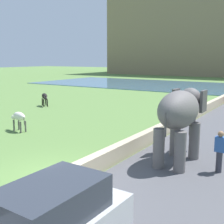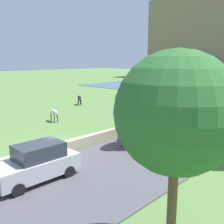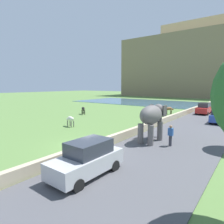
# 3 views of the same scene
# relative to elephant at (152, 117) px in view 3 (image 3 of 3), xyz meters

# --- Properties ---
(ground_plane) EXTENTS (220.00, 220.00, 0.00)m
(ground_plane) POSITION_rel_elephant_xyz_m (-3.42, -3.95, -2.04)
(ground_plane) COLOR #567A3D
(road_surface) EXTENTS (7.00, 120.00, 0.06)m
(road_surface) POSITION_rel_elephant_xyz_m (1.58, 16.05, -2.01)
(road_surface) COLOR #4C4C51
(road_surface) RESTS_ON ground
(barrier_wall) EXTENTS (0.40, 110.00, 0.69)m
(barrier_wall) POSITION_rel_elephant_xyz_m (-2.22, 14.05, -1.69)
(barrier_wall) COLOR tan
(barrier_wall) RESTS_ON ground
(lake) EXTENTS (36.00, 18.00, 0.08)m
(lake) POSITION_rel_elephant_xyz_m (-17.42, 32.25, -2.00)
(lake) COLOR #426B84
(lake) RESTS_ON ground
(hill_distant) EXTENTS (64.00, 28.00, 23.30)m
(hill_distant) POSITION_rel_elephant_xyz_m (-9.42, 70.91, 9.61)
(hill_distant) COLOR #897556
(hill_distant) RESTS_ON ground
(fort_on_hill) EXTENTS (37.86, 8.00, 7.98)m
(fort_on_hill) POSITION_rel_elephant_xyz_m (-8.95, 70.91, 24.34)
(fort_on_hill) COLOR tan
(fort_on_hill) RESTS_ON hill_distant
(elephant) EXTENTS (1.42, 3.47, 2.99)m
(elephant) POSITION_rel_elephant_xyz_m (0.00, 0.00, 0.00)
(elephant) COLOR #605B5B
(elephant) RESTS_ON ground
(person_beside_elephant) EXTENTS (0.36, 0.22, 1.63)m
(person_beside_elephant) POSITION_rel_elephant_xyz_m (1.67, -0.35, -1.16)
(person_beside_elephant) COLOR #33333D
(person_beside_elephant) RESTS_ON ground
(car_blue) EXTENTS (1.81, 4.01, 1.80)m
(car_blue) POSITION_rel_elephant_xyz_m (3.15, 11.98, -1.14)
(car_blue) COLOR #2D4CA8
(car_blue) RESTS_ON ground
(car_red) EXTENTS (1.82, 4.01, 1.80)m
(car_red) POSITION_rel_elephant_xyz_m (0.00, 18.86, -1.14)
(car_red) COLOR red
(car_red) RESTS_ON ground
(car_silver) EXTENTS (1.86, 4.03, 1.80)m
(car_silver) POSITION_rel_elephant_xyz_m (0.00, -7.43, -1.14)
(car_silver) COLOR #B7B7BC
(car_silver) RESTS_ON ground
(cow_white) EXTENTS (1.42, 0.64, 1.15)m
(cow_white) POSITION_rel_elephant_xyz_m (-9.73, 0.02, -1.20)
(cow_white) COLOR silver
(cow_white) RESTS_ON ground
(cow_brown) EXTENTS (1.16, 1.27, 1.15)m
(cow_brown) POSITION_rel_elephant_xyz_m (-4.37, 15.52, -1.20)
(cow_brown) COLOR brown
(cow_brown) RESTS_ON ground
(cow_black) EXTENTS (1.33, 1.07, 1.15)m
(cow_black) POSITION_rel_elephant_xyz_m (-15.15, 7.43, -1.20)
(cow_black) COLOR black
(cow_black) RESTS_ON ground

